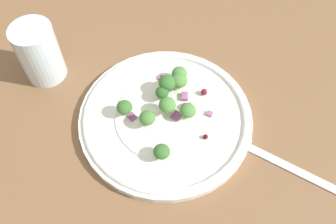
% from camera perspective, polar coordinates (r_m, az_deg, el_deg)
% --- Properties ---
extents(ground_plane, '(1.80, 1.80, 0.02)m').
position_cam_1_polar(ground_plane, '(0.56, -1.69, -3.88)').
color(ground_plane, brown).
extents(plate, '(0.26, 0.26, 0.02)m').
position_cam_1_polar(plate, '(0.55, -0.00, -1.04)').
color(plate, white).
rests_on(plate, ground_plane).
extents(dressing_pool, '(0.15, 0.15, 0.00)m').
position_cam_1_polar(dressing_pool, '(0.55, -0.00, -0.80)').
color(dressing_pool, white).
rests_on(dressing_pool, plate).
extents(broccoli_floret_0, '(0.02, 0.02, 0.02)m').
position_cam_1_polar(broccoli_floret_0, '(0.54, -6.68, 0.79)').
color(broccoli_floret_0, '#9EC684').
rests_on(broccoli_floret_0, plate).
extents(broccoli_floret_1, '(0.02, 0.02, 0.02)m').
position_cam_1_polar(broccoli_floret_1, '(0.50, -0.99, -6.17)').
color(broccoli_floret_1, '#ADD18E').
rests_on(broccoli_floret_1, plate).
extents(broccoli_floret_2, '(0.02, 0.02, 0.02)m').
position_cam_1_polar(broccoli_floret_2, '(0.52, -3.30, -1.03)').
color(broccoli_floret_2, '#9EC684').
rests_on(broccoli_floret_2, plate).
extents(broccoli_floret_3, '(0.02, 0.02, 0.02)m').
position_cam_1_polar(broccoli_floret_3, '(0.55, -0.92, 3.01)').
color(broccoli_floret_3, '#8EB77A').
rests_on(broccoli_floret_3, plate).
extents(broccoli_floret_4, '(0.02, 0.02, 0.03)m').
position_cam_1_polar(broccoli_floret_4, '(0.53, -0.02, 1.03)').
color(broccoli_floret_4, '#ADD18E').
rests_on(broccoli_floret_4, plate).
extents(broccoli_floret_5, '(0.03, 0.03, 0.03)m').
position_cam_1_polar(broccoli_floret_5, '(0.56, -0.10, 4.51)').
color(broccoli_floret_5, '#ADD18E').
rests_on(broccoli_floret_5, plate).
extents(broccoli_floret_6, '(0.02, 0.02, 0.02)m').
position_cam_1_polar(broccoli_floret_6, '(0.53, 3.09, 0.20)').
color(broccoli_floret_6, '#ADD18E').
rests_on(broccoli_floret_6, plate).
extents(broccoli_floret_7, '(0.03, 0.03, 0.03)m').
position_cam_1_polar(broccoli_floret_7, '(0.56, 1.72, 4.87)').
color(broccoli_floret_7, '#9EC684').
rests_on(broccoli_floret_7, plate).
extents(broccoli_floret_8, '(0.02, 0.02, 0.02)m').
position_cam_1_polar(broccoli_floret_8, '(0.57, 1.77, 5.95)').
color(broccoli_floret_8, '#9EC684').
rests_on(broccoli_floret_8, plate).
extents(cranberry_0, '(0.01, 0.01, 0.01)m').
position_cam_1_polar(cranberry_0, '(0.55, 2.70, 0.92)').
color(cranberry_0, '#4C0A14').
rests_on(cranberry_0, plate).
extents(cranberry_1, '(0.01, 0.01, 0.01)m').
position_cam_1_polar(cranberry_1, '(0.57, 5.61, 3.11)').
color(cranberry_1, maroon).
rests_on(cranberry_1, plate).
extents(cranberry_2, '(0.01, 0.01, 0.01)m').
position_cam_1_polar(cranberry_2, '(0.53, 5.82, -3.83)').
color(cranberry_2, '#4C0A14').
rests_on(cranberry_2, plate).
extents(onion_bit_0, '(0.02, 0.02, 0.00)m').
position_cam_1_polar(onion_bit_0, '(0.55, -5.82, -1.11)').
color(onion_bit_0, '#934C84').
rests_on(onion_bit_0, plate).
extents(onion_bit_1, '(0.01, 0.01, 0.00)m').
position_cam_1_polar(onion_bit_1, '(0.55, 6.46, -0.25)').
color(onion_bit_1, '#A35B93').
rests_on(onion_bit_1, plate).
extents(onion_bit_2, '(0.01, 0.02, 0.01)m').
position_cam_1_polar(onion_bit_2, '(0.56, 2.60, 2.45)').
color(onion_bit_2, '#A35B93').
rests_on(onion_bit_2, plate).
extents(onion_bit_3, '(0.02, 0.02, 0.00)m').
position_cam_1_polar(onion_bit_3, '(0.55, 2.99, 0.90)').
color(onion_bit_3, '#A35B93').
rests_on(onion_bit_3, plate).
extents(onion_bit_4, '(0.01, 0.02, 0.00)m').
position_cam_1_polar(onion_bit_4, '(0.55, 1.25, -0.61)').
color(onion_bit_4, '#934C84').
rests_on(onion_bit_4, plate).
extents(onion_bit_5, '(0.01, 0.01, 0.00)m').
position_cam_1_polar(onion_bit_5, '(0.59, -1.00, 5.32)').
color(onion_bit_5, '#934C84').
rests_on(onion_bit_5, plate).
extents(fork, '(0.19, 0.03, 0.01)m').
position_cam_1_polar(fork, '(0.55, 16.72, -7.34)').
color(fork, silver).
rests_on(fork, ground_plane).
extents(water_glass, '(0.06, 0.06, 0.10)m').
position_cam_1_polar(water_glass, '(0.61, -19.33, 8.64)').
color(water_glass, silver).
rests_on(water_glass, ground_plane).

